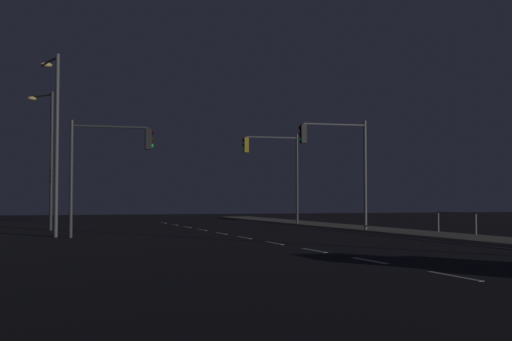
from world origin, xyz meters
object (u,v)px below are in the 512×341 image
Objects in this scene: traffic_light_near_right at (108,155)px; street_lamp_corner at (48,148)px; traffic_light_far_center at (274,161)px; street_lamp_median at (55,129)px; traffic_light_near_left at (337,153)px.

traffic_light_near_right is 8.48m from street_lamp_corner.
traffic_light_far_center reaches higher than traffic_light_near_right.
street_lamp_median is at bearing -88.53° from street_lamp_corner.
street_lamp_median is 7.11m from street_lamp_corner.
traffic_light_far_center is 0.76× the size of street_lamp_corner.
traffic_light_far_center reaches higher than traffic_light_near_left.
traffic_light_near_left is (0.20, -9.20, -0.08)m from traffic_light_far_center.
street_lamp_corner is (-2.47, 8.07, 0.88)m from traffic_light_near_right.
street_lamp_corner reaches higher than traffic_light_far_center.
street_lamp_corner is at bearing 107.06° from traffic_light_near_right.
traffic_light_near_left is at bearing -0.71° from street_lamp_median.
street_lamp_median is at bearing -146.79° from traffic_light_far_center.
street_lamp_median is (-13.79, -9.03, 0.71)m from traffic_light_far_center.
traffic_light_far_center is 0.70× the size of street_lamp_median.
street_lamp_corner reaches higher than traffic_light_near_right.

